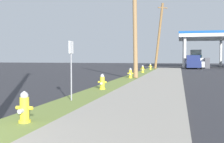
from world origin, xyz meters
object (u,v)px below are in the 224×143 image
(fire_hydrant_nearest, at_px, (24,109))
(utility_pole_background, at_px, (159,35))
(car_white_by_near_pump, at_px, (201,63))
(truck_navy_at_forecourt, at_px, (192,62))
(street_sign_post, at_px, (71,58))
(utility_pole_midground, at_px, (135,18))
(fire_hydrant_second, at_px, (102,83))
(fire_hydrant_third, at_px, (130,74))
(truck_teal_on_apron, at_px, (196,58))
(fire_hydrant_fourth, at_px, (143,69))
(fire_hydrant_fifth, at_px, (150,67))

(fire_hydrant_nearest, height_order, utility_pole_background, utility_pole_background)
(car_white_by_near_pump, xyz_separation_m, truck_navy_at_forecourt, (-1.49, -3.11, 0.19))
(fire_hydrant_nearest, height_order, street_sign_post, street_sign_post)
(utility_pole_midground, height_order, utility_pole_background, utility_pole_background)
(fire_hydrant_second, height_order, utility_pole_background, utility_pole_background)
(fire_hydrant_third, height_order, truck_teal_on_apron, truck_teal_on_apron)
(utility_pole_background, distance_m, truck_teal_on_apron, 20.05)
(fire_hydrant_third, height_order, truck_navy_at_forecourt, truck_navy_at_forecourt)
(fire_hydrant_nearest, xyz_separation_m, truck_navy_at_forecourt, (5.43, 38.22, 0.47))
(fire_hydrant_nearest, bearing_deg, utility_pole_background, 88.54)
(utility_pole_background, relative_size, car_white_by_near_pump, 1.94)
(fire_hydrant_fourth, height_order, truck_teal_on_apron, truck_teal_on_apron)
(fire_hydrant_second, bearing_deg, car_white_by_near_pump, 78.38)
(fire_hydrant_second, distance_m, utility_pole_midground, 9.31)
(utility_pole_midground, distance_m, truck_navy_at_forecourt, 23.40)
(fire_hydrant_fourth, bearing_deg, car_white_by_near_pump, 68.79)
(fire_hydrant_fourth, distance_m, truck_navy_at_forecourt, 15.89)
(truck_teal_on_apron, bearing_deg, car_white_by_near_pump, -88.52)
(fire_hydrant_second, bearing_deg, truck_teal_on_apron, 81.58)
(fire_hydrant_third, distance_m, truck_navy_at_forecourt, 23.58)
(fire_hydrant_fifth, height_order, truck_teal_on_apron, truck_teal_on_apron)
(fire_hydrant_fourth, distance_m, utility_pole_background, 11.16)
(utility_pole_midground, xyz_separation_m, truck_teal_on_apron, (6.36, 36.87, -3.11))
(fire_hydrant_fourth, distance_m, fire_hydrant_fifth, 7.55)
(fire_hydrant_fourth, xyz_separation_m, street_sign_post, (-0.12, -19.74, 1.19))
(truck_teal_on_apron, bearing_deg, fire_hydrant_fifth, -107.03)
(fire_hydrant_fifth, bearing_deg, fire_hydrant_second, -90.11)
(street_sign_post, height_order, car_white_by_near_pump, street_sign_post)
(fire_hydrant_third, xyz_separation_m, car_white_by_near_pump, (6.92, 26.06, 0.28))
(car_white_by_near_pump, xyz_separation_m, truck_teal_on_apron, (-0.29, 11.24, 0.77))
(utility_pole_background, xyz_separation_m, truck_navy_at_forecourt, (4.57, 4.59, -3.71))
(truck_teal_on_apron, bearing_deg, fire_hydrant_fourth, -102.90)
(truck_navy_at_forecourt, bearing_deg, fire_hydrant_fifth, -126.54)
(fire_hydrant_second, bearing_deg, utility_pole_midground, 87.74)
(fire_hydrant_second, height_order, utility_pole_midground, utility_pole_midground)
(street_sign_post, bearing_deg, car_white_by_near_pump, 79.33)
(fire_hydrant_nearest, bearing_deg, fire_hydrant_fifth, 90.02)
(fire_hydrant_second, relative_size, fire_hydrant_fourth, 1.00)
(fire_hydrant_second, distance_m, fire_hydrant_fourth, 15.95)
(fire_hydrant_second, height_order, truck_navy_at_forecourt, truck_navy_at_forecourt)
(truck_teal_on_apron, bearing_deg, street_sign_post, -97.93)
(utility_pole_background, bearing_deg, street_sign_post, -92.00)
(fire_hydrant_second, relative_size, truck_navy_at_forecourt, 0.14)
(utility_pole_midground, bearing_deg, fire_hydrant_fifth, 91.07)
(fire_hydrant_fourth, distance_m, street_sign_post, 19.78)
(utility_pole_background, bearing_deg, truck_navy_at_forecourt, 45.12)
(fire_hydrant_nearest, relative_size, car_white_by_near_pump, 0.16)
(fire_hydrant_fourth, xyz_separation_m, truck_navy_at_forecourt, (5.50, 14.90, 0.47))
(fire_hydrant_fifth, bearing_deg, street_sign_post, -90.37)
(car_white_by_near_pump, distance_m, truck_teal_on_apron, 11.27)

